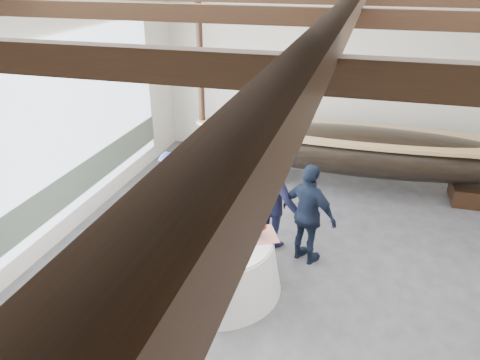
# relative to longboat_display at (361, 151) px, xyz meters

# --- Properties ---
(floor) EXTENTS (10.00, 12.00, 0.01)m
(floor) POSITION_rel_longboat_display_xyz_m (-0.22, -4.25, -0.92)
(floor) COLOR #3D3D42
(floor) RESTS_ON ground
(wall_back) EXTENTS (10.00, 0.02, 4.50)m
(wall_back) POSITION_rel_longboat_display_xyz_m (-0.22, 1.75, 1.33)
(wall_back) COLOR silver
(wall_back) RESTS_ON ground
(wall_left) EXTENTS (0.02, 12.00, 4.50)m
(wall_left) POSITION_rel_longboat_display_xyz_m (-5.22, -4.25, 1.33)
(wall_left) COLOR silver
(wall_left) RESTS_ON ground
(pavilion_structure) EXTENTS (9.80, 11.76, 4.50)m
(pavilion_structure) POSITION_rel_longboat_display_xyz_m (-0.22, -3.50, 3.08)
(pavilion_structure) COLOR black
(pavilion_structure) RESTS_ON ground
(open_bay) EXTENTS (0.03, 7.00, 3.20)m
(open_bay) POSITION_rel_longboat_display_xyz_m (-5.16, -3.25, 0.90)
(open_bay) COLOR silver
(open_bay) RESTS_ON ground
(longboat_display) EXTENTS (7.72, 1.54, 1.45)m
(longboat_display) POSITION_rel_longboat_display_xyz_m (0.00, 0.00, 0.00)
(longboat_display) COLOR black
(longboat_display) RESTS_ON ground
(banquet_table) EXTENTS (2.06, 2.06, 0.88)m
(banquet_table) POSITION_rel_longboat_display_xyz_m (-1.99, -4.26, -0.48)
(banquet_table) COLOR silver
(banquet_table) RESTS_ON ground
(tabletop_items) EXTENTS (1.95, 1.34, 0.40)m
(tabletop_items) POSITION_rel_longboat_display_xyz_m (-1.99, -4.15, 0.10)
(tabletop_items) COLOR red
(tabletop_items) RESTS_ON banquet_table
(guest_woman_blue) EXTENTS (0.78, 0.72, 1.80)m
(guest_woman_blue) POSITION_rel_longboat_display_xyz_m (-3.19, -3.22, -0.03)
(guest_woman_blue) COLOR navy
(guest_woman_blue) RESTS_ON ground
(guest_woman_teal) EXTENTS (0.99, 0.90, 1.67)m
(guest_woman_teal) POSITION_rel_longboat_display_xyz_m (-2.23, -2.98, -0.09)
(guest_woman_teal) COLOR #21AD98
(guest_woman_teal) RESTS_ON ground
(guest_man_left) EXTENTS (1.47, 1.26, 1.98)m
(guest_man_left) POSITION_rel_longboat_display_xyz_m (-1.37, -2.78, 0.07)
(guest_man_left) COLOR black
(guest_man_left) RESTS_ON ground
(guest_man_right) EXTENTS (1.13, 0.88, 1.79)m
(guest_man_right) POSITION_rel_longboat_display_xyz_m (-0.72, -3.13, -0.03)
(guest_man_right) COLOR #131C30
(guest_man_right) RESTS_ON ground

